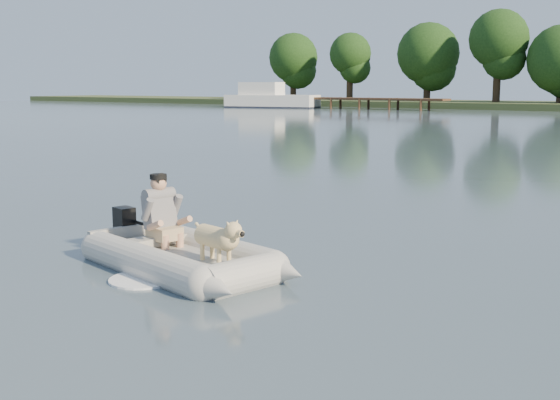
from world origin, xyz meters
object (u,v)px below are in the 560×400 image
Objects in this scene: dock at (354,103)px; cabin_cruiser at (272,95)px; dog at (215,241)px; dinghy at (184,229)px; man at (160,209)px.

cabin_cruiser is (-8.32, -1.50, 0.72)m from dock.
dock is 58.24m from dog.
dinghy is 0.64m from man.
man is at bearing 175.76° from dinghy.
dock is 57.91m from dinghy.
man is at bearing -63.91° from dock.
man is 1.21m from dog.
dog is 0.09× the size of cabin_cruiser.
dinghy is 0.45× the size of cabin_cruiser.
man is 0.10× the size of cabin_cruiser.
dinghy is at bearing -175.43° from dog.
man reaches higher than dinghy.
man is (25.28, -51.63, 0.16)m from dock.
dinghy reaches higher than dog.
dinghy is at bearing -66.87° from cabin_cruiser.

